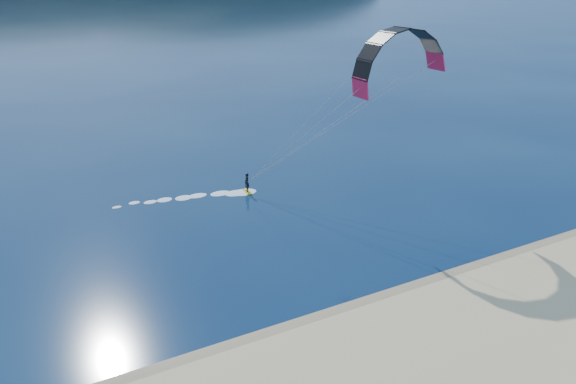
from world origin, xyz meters
The scene contains 2 objects.
wet_sand centered at (0.00, 4.50, 0.05)m, with size 220.00×2.50×0.10m.
kitesurfer_near centered at (12.88, 15.99, 8.92)m, with size 23.56×9.23×13.56m.
Camera 1 is at (-9.65, -12.39, 15.59)m, focal length 31.34 mm.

